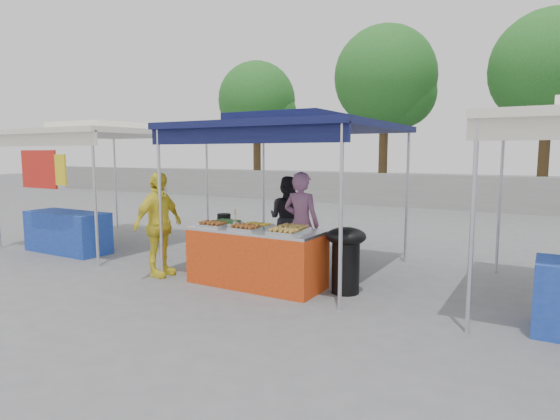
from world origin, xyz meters
The scene contains 23 objects.
ground_plane centered at (0.00, 0.00, 0.00)m, with size 80.00×80.00×0.00m, color slate.
back_wall centered at (0.00, 11.00, 0.60)m, with size 40.00×0.25×1.20m, color gray.
main_canopy centered at (0.00, 0.97, 2.37)m, with size 3.20×3.20×2.57m.
neighbor_stall_left centered at (-4.50, 0.57, 1.60)m, with size 3.20×3.20×2.57m.
tree_0 centered at (-8.34, 13.08, 4.24)m, with size 3.64×3.60×6.20m.
tree_1 centered at (-2.19, 13.08, 4.80)m, with size 4.08×4.08×7.02m.
tree_2 centered at (3.56, 13.10, 4.66)m, with size 3.96×3.96×6.81m.
vendor_table centered at (0.00, -0.10, 0.43)m, with size 2.00×0.80×0.85m.
food_tray_fl centered at (-0.63, -0.32, 0.88)m, with size 0.42×0.30×0.07m.
food_tray_fm centered at (-0.03, -0.34, 0.88)m, with size 0.42×0.30×0.07m.
food_tray_fr centered at (0.61, -0.34, 0.88)m, with size 0.42×0.30×0.07m.
food_tray_bl centered at (-0.58, -0.03, 0.88)m, with size 0.42×0.30×0.07m.
food_tray_bm centered at (-0.04, 0.01, 0.88)m, with size 0.42×0.30×0.07m.
food_tray_br centered at (0.58, -0.01, 0.88)m, with size 0.42×0.30×0.07m.
cooking_pot centered at (-0.83, 0.23, 0.91)m, with size 0.22×0.22×0.13m, color black.
skewer_cup centered at (-0.27, -0.24, 0.90)m, with size 0.08×0.08×0.10m, color silver.
wok_burner centered at (1.29, 0.21, 0.55)m, with size 0.56×0.56×0.94m.
crate_left centered at (-0.49, 0.54, 0.14)m, with size 0.46×0.32×0.27m, color #162FB3.
crate_right centered at (0.26, 0.56, 0.16)m, with size 0.54×0.37×0.32m, color #162FB3.
crate_stacked centered at (0.26, 0.56, 0.47)m, with size 0.50×0.35×0.30m, color #162FB3.
vendor_woman centered at (0.32, 0.72, 0.83)m, with size 0.61×0.40×1.66m, color #986087.
helper_man centered at (-0.41, 1.58, 0.77)m, with size 0.75×0.58×1.53m, color black.
customer_person centered at (-1.63, -0.42, 0.83)m, with size 0.97×0.40×1.66m, color yellow.
Camera 1 is at (3.69, -5.76, 1.95)m, focal length 30.00 mm.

